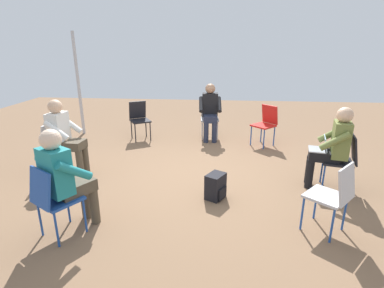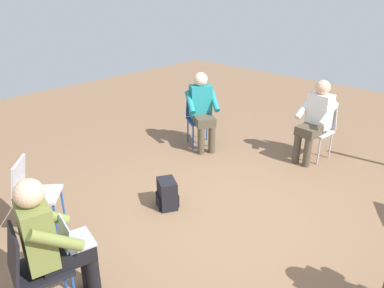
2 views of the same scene
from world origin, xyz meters
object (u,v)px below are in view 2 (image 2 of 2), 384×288
(chair_northeast, at_px, (199,116))
(backpack_near_laptop_user, at_px, (167,195))
(chair_east, at_px, (320,127))
(person_in_white, at_px, (316,117))
(chair_northwest, at_px, (32,191))
(chair_west, at_px, (33,266))
(person_in_teal, at_px, (202,107))
(person_with_laptop, at_px, (51,238))

(chair_northeast, bearing_deg, backpack_near_laptop_user, 63.16)
(chair_northeast, bearing_deg, chair_east, 149.07)
(chair_northeast, height_order, person_in_white, person_in_white)
(chair_northwest, distance_m, chair_northeast, 3.06)
(person_in_white, bearing_deg, chair_west, 91.76)
(chair_northeast, distance_m, person_in_white, 1.85)
(chair_west, distance_m, chair_northeast, 3.87)
(person_in_teal, relative_size, person_in_white, 1.00)
(chair_east, bearing_deg, backpack_near_laptop_user, 80.65)
(chair_east, distance_m, person_with_laptop, 4.30)
(chair_east, xyz_separation_m, chair_northeast, (-0.88, 1.71, 0.00))
(chair_northwest, relative_size, backpack_near_laptop_user, 2.36)
(chair_west, height_order, chair_northeast, same)
(chair_northwest, xyz_separation_m, chair_east, (3.92, -1.35, 0.00))
(chair_east, distance_m, chair_west, 4.46)
(person_with_laptop, height_order, person_in_teal, same)
(chair_northwest, relative_size, person_in_teal, 0.69)
(person_in_teal, relative_size, backpack_near_laptop_user, 3.44)
(backpack_near_laptop_user, bearing_deg, chair_west, -166.88)
(backpack_near_laptop_user, bearing_deg, person_in_teal, 29.12)
(chair_northeast, xyz_separation_m, backpack_near_laptop_user, (-1.74, -1.06, -0.34))
(person_with_laptop, bearing_deg, backpack_near_laptop_user, 119.41)
(person_in_teal, xyz_separation_m, backpack_near_laptop_user, (-1.65, -0.92, -0.54))
(chair_northwest, xyz_separation_m, person_in_white, (3.76, -1.34, 0.20))
(backpack_near_laptop_user, bearing_deg, person_with_laptop, -164.34)
(chair_east, bearing_deg, chair_west, 91.69)
(chair_northwest, distance_m, chair_east, 4.15)
(person_in_teal, bearing_deg, chair_northeast, -90.00)
(chair_east, distance_m, person_in_teal, 1.86)
(chair_northwest, height_order, person_in_teal, person_in_teal)
(chair_west, relative_size, backpack_near_laptop_user, 2.36)
(chair_east, height_order, chair_northeast, same)
(backpack_near_laptop_user, bearing_deg, chair_east, -13.92)
(chair_northwest, xyz_separation_m, person_in_teal, (2.95, 0.22, 0.20))
(chair_east, bearing_deg, chair_northwest, 75.54)
(person_with_laptop, relative_size, backpack_near_laptop_user, 3.44)
(person_with_laptop, distance_m, person_in_white, 4.13)
(chair_east, xyz_separation_m, person_with_laptop, (-4.29, 0.18, 0.20))
(chair_northeast, height_order, person_in_teal, person_in_teal)
(chair_northwest, relative_size, person_with_laptop, 0.69)
(person_in_white, bearing_deg, chair_east, -90.00)
(person_with_laptop, bearing_deg, chair_northwest, 176.52)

